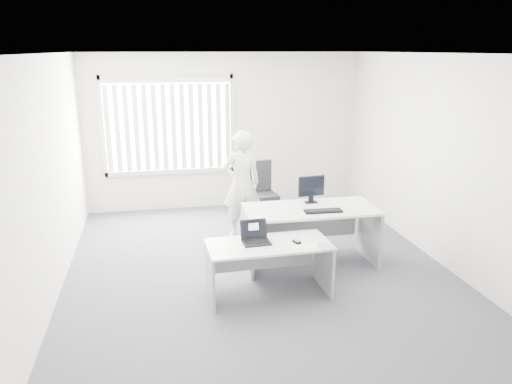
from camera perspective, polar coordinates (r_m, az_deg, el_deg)
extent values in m
plane|color=#57565E|center=(6.73, 0.36, -9.03)|extent=(6.00, 6.00, 0.00)
cube|color=silver|center=(9.16, -3.59, 6.90)|extent=(5.00, 0.02, 2.80)
cube|color=silver|center=(3.53, 10.77, -8.50)|extent=(5.00, 0.02, 2.80)
cube|color=silver|center=(6.25, -22.65, 1.36)|extent=(0.02, 6.00, 2.80)
cube|color=silver|center=(7.20, 20.25, 3.42)|extent=(0.02, 6.00, 2.80)
cube|color=white|center=(6.09, 0.40, 15.56)|extent=(5.00, 6.00, 0.02)
cube|color=beige|center=(9.01, -9.93, 7.51)|extent=(2.32, 0.06, 1.76)
cube|color=silver|center=(5.88, 1.46, -6.02)|extent=(1.46, 0.71, 0.03)
cube|color=#949396|center=(5.89, -5.30, -9.54)|extent=(0.05, 0.62, 0.63)
cube|color=#949396|center=(6.21, 7.79, -8.23)|extent=(0.05, 0.62, 0.63)
cube|color=silver|center=(6.71, 6.28, -1.96)|extent=(1.78, 0.87, 0.03)
cube|color=#949396|center=(6.66, -0.99, -5.69)|extent=(0.06, 0.76, 0.77)
cube|color=#949396|center=(7.12, 12.85, -4.62)|extent=(0.06, 0.76, 0.77)
cylinder|color=black|center=(8.61, 0.82, -3.03)|extent=(0.65, 0.65, 0.08)
cylinder|color=black|center=(8.55, 0.83, -1.87)|extent=(0.07, 0.07, 0.44)
cube|color=black|center=(8.48, 0.83, -0.44)|extent=(0.50, 0.50, 0.07)
cube|color=black|center=(8.59, 0.38, 1.90)|extent=(0.43, 0.11, 0.53)
imported|color=silver|center=(7.71, -1.67, 0.91)|extent=(0.66, 0.47, 1.68)
cube|color=white|center=(5.85, 5.31, -6.04)|extent=(0.32, 0.24, 0.00)
cube|color=silver|center=(5.82, 8.06, -6.20)|extent=(0.17, 0.23, 0.01)
cube|color=black|center=(6.56, 7.68, -2.17)|extent=(0.50, 0.19, 0.02)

